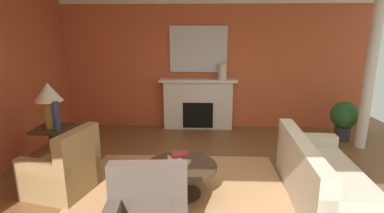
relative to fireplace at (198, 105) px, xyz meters
name	(u,v)px	position (x,y,z in m)	size (l,w,h in m)	color
ground_plane	(215,194)	(0.29, -3.02, -0.56)	(8.89, 8.89, 0.00)	brown
wall_fireplace	(211,65)	(0.29, 0.21, 0.94)	(7.43, 0.12, 3.00)	#C65633
crown_moulding	(212,1)	(0.29, 0.13, 2.36)	(7.43, 0.08, 0.12)	white
area_rug	(181,194)	(-0.19, -3.05, -0.56)	(3.01, 2.69, 0.01)	tan
fireplace	(198,105)	(0.00, 0.00, 0.00)	(1.80, 0.35, 1.19)	white
mantel_mirror	(198,49)	(0.00, 0.12, 1.30)	(1.32, 0.04, 1.05)	silver
sofa	(322,181)	(1.71, -3.14, -0.26)	(1.03, 2.15, 0.85)	beige
armchair_near_window	(64,171)	(-1.86, -3.01, -0.26)	(0.97, 0.97, 0.95)	#9E7A4C
coffee_table	(181,173)	(-0.19, -3.05, -0.23)	(1.00, 1.00, 0.45)	#3D2D1E
side_table	(54,145)	(-2.37, -2.23, -0.16)	(0.56, 0.56, 0.70)	#3D2D1E
table_lamp	(49,97)	(-2.37, -2.23, 0.66)	(0.44, 0.44, 0.75)	#B28E38
vase_on_side_table	(56,116)	(-2.22, -2.35, 0.38)	(0.10, 0.10, 0.48)	navy
vase_mantel_right	(222,72)	(0.55, -0.05, 0.80)	(0.20, 0.20, 0.35)	beige
book_red_cover	(182,163)	(-0.18, -3.02, -0.09)	(0.22, 0.16, 0.05)	tan
book_art_folio	(175,159)	(-0.28, -3.03, -0.04)	(0.19, 0.16, 0.05)	tan
book_small_novel	(179,154)	(-0.22, -2.95, 0.01)	(0.23, 0.19, 0.04)	maroon
potted_plant	(344,118)	(3.08, -0.72, -0.07)	(0.56, 0.56, 0.83)	#333333
column_white	(370,72)	(3.26, -1.12, 0.94)	(0.20, 0.20, 3.00)	white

